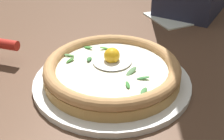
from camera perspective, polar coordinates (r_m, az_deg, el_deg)
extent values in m
cube|color=brown|center=(0.62, -0.22, -3.04)|extent=(2.40, 2.40, 0.03)
cylinder|color=white|center=(0.59, 0.00, -2.14)|extent=(0.31, 0.31, 0.01)
cylinder|color=tan|center=(0.59, 0.00, -0.79)|extent=(0.26, 0.26, 0.02)
torus|color=tan|center=(0.58, 0.00, 0.60)|extent=(0.26, 0.26, 0.02)
cylinder|color=white|center=(0.58, 0.00, 0.26)|extent=(0.22, 0.22, 0.00)
ellipsoid|color=white|center=(0.60, -0.30, 1.87)|extent=(0.08, 0.08, 0.01)
sphere|color=yellow|center=(0.59, -0.24, 2.79)|extent=(0.03, 0.03, 0.03)
ellipsoid|color=#347737|center=(0.54, 5.93, -1.49)|extent=(0.02, 0.03, 0.01)
ellipsoid|color=#3E8938|center=(0.65, -4.52, 4.31)|extent=(0.01, 0.02, 0.01)
ellipsoid|color=#528945|center=(0.62, -8.08, 2.91)|extent=(0.01, 0.02, 0.01)
ellipsoid|color=#317A2E|center=(0.52, 3.00, -2.82)|extent=(0.02, 0.02, 0.01)
ellipsoid|color=#509F36|center=(0.64, -1.39, 4.19)|extent=(0.02, 0.02, 0.01)
ellipsoid|color=#3C753A|center=(0.51, 6.05, -4.00)|extent=(0.02, 0.01, 0.01)
ellipsoid|color=#507D47|center=(0.56, 3.68, -0.26)|extent=(0.03, 0.02, 0.01)
ellipsoid|color=#346D25|center=(0.60, -7.93, 1.88)|extent=(0.02, 0.01, 0.01)
ellipsoid|color=#316A33|center=(0.61, -4.22, 2.25)|extent=(0.02, 0.01, 0.01)
cube|color=white|center=(0.92, 10.59, 9.64)|extent=(0.16, 0.16, 0.01)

